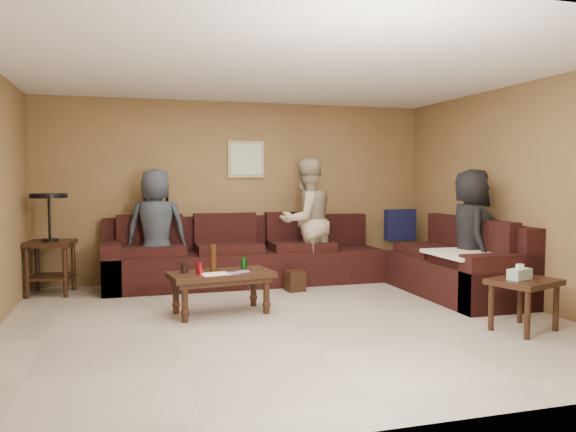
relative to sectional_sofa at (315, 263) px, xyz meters
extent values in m
plane|color=#B4A998|center=(-0.81, -1.52, -0.33)|extent=(5.50, 5.50, 0.00)
cube|color=white|center=(-0.81, -1.52, 2.12)|extent=(5.50, 5.00, 0.10)
cube|color=olive|center=(-0.81, 0.98, 0.92)|extent=(5.50, 0.10, 2.50)
cube|color=olive|center=(-0.81, -4.02, 0.92)|extent=(5.50, 0.10, 2.50)
cube|color=olive|center=(1.94, -1.52, 0.92)|extent=(0.10, 5.00, 2.50)
cube|color=black|center=(-0.81, 0.53, -0.10)|extent=(3.70, 0.90, 0.45)
cube|color=black|center=(-0.81, 0.86, 0.35)|extent=(3.70, 0.24, 0.45)
cube|color=black|center=(-2.54, 0.53, -0.01)|extent=(0.24, 0.90, 0.63)
cube|color=black|center=(1.49, -0.92, -0.10)|extent=(0.90, 2.00, 0.45)
cube|color=black|center=(1.82, -0.92, 0.35)|extent=(0.24, 2.00, 0.45)
cube|color=black|center=(1.49, -1.80, -0.01)|extent=(0.90, 0.24, 0.63)
cube|color=#13153B|center=(1.49, 0.53, 0.42)|extent=(0.45, 0.14, 0.45)
cube|color=silver|center=(1.49, -1.37, 0.25)|extent=(1.00, 0.85, 0.04)
cube|color=black|center=(-1.41, -1.03, 0.09)|extent=(1.14, 0.68, 0.06)
cube|color=black|center=(-1.41, -1.03, 0.03)|extent=(1.05, 0.59, 0.05)
cylinder|color=black|center=(-1.81, -1.28, -0.13)|extent=(0.07, 0.07, 0.39)
cylinder|color=black|center=(-0.94, -1.16, -0.13)|extent=(0.07, 0.07, 0.39)
cylinder|color=black|center=(-1.87, -0.90, -0.13)|extent=(0.07, 0.07, 0.39)
cylinder|color=black|center=(-1.00, -0.77, -0.13)|extent=(0.07, 0.07, 0.39)
cylinder|color=#AB1325|center=(-1.64, -1.11, 0.18)|extent=(0.07, 0.07, 0.12)
cylinder|color=#126A1C|center=(-1.13, -0.89, 0.18)|extent=(0.07, 0.07, 0.12)
cylinder|color=#351C0C|center=(-1.47, -0.92, 0.26)|extent=(0.07, 0.07, 0.28)
cylinder|color=black|center=(-1.78, -1.00, 0.18)|extent=(0.08, 0.08, 0.11)
cube|color=white|center=(-1.49, -1.16, 0.12)|extent=(0.31, 0.26, 0.00)
cylinder|color=#C34488|center=(-1.29, -1.16, 0.13)|extent=(0.14, 0.14, 0.01)
cylinder|color=#C34488|center=(-1.18, -1.09, 0.13)|extent=(0.14, 0.14, 0.01)
cube|color=black|center=(-3.27, 0.54, 0.31)|extent=(0.61, 0.61, 0.05)
cube|color=black|center=(-3.27, 0.54, -0.11)|extent=(0.54, 0.54, 0.03)
cylinder|color=black|center=(-3.51, 0.35, -0.01)|extent=(0.05, 0.05, 0.63)
cylinder|color=black|center=(-3.08, 0.29, -0.01)|extent=(0.05, 0.05, 0.63)
cylinder|color=black|center=(-3.46, 0.78, -0.01)|extent=(0.05, 0.05, 0.63)
cylinder|color=black|center=(-3.02, 0.73, -0.01)|extent=(0.05, 0.05, 0.63)
cylinder|color=black|center=(-3.27, 0.54, 0.35)|extent=(0.20, 0.20, 0.03)
cylinder|color=black|center=(-3.27, 0.54, 0.63)|extent=(0.03, 0.03, 0.53)
cylinder|color=black|center=(-3.27, 0.54, 0.89)|extent=(0.44, 0.44, 0.05)
cube|color=black|center=(1.23, -2.47, 0.14)|extent=(0.72, 0.66, 0.05)
cylinder|color=black|center=(1.07, -2.72, -0.09)|extent=(0.05, 0.05, 0.47)
cylinder|color=black|center=(1.52, -2.56, -0.09)|extent=(0.05, 0.05, 0.47)
cylinder|color=black|center=(0.94, -2.38, -0.09)|extent=(0.05, 0.05, 0.47)
cylinder|color=black|center=(1.39, -2.22, -0.09)|extent=(0.05, 0.05, 0.47)
cube|color=silver|center=(1.18, -2.47, 0.22)|extent=(0.27, 0.19, 0.10)
cube|color=white|center=(1.18, -2.47, 0.29)|extent=(0.06, 0.04, 0.05)
cube|color=black|center=(-0.31, -0.10, -0.19)|extent=(0.25, 0.25, 0.26)
cube|color=tan|center=(-0.71, 0.96, 1.37)|extent=(0.52, 0.03, 0.52)
cube|color=white|center=(-0.71, 0.95, 1.37)|extent=(0.44, 0.01, 0.44)
imported|color=#2B323C|center=(-1.99, 0.53, 0.45)|extent=(0.80, 0.56, 1.56)
imported|color=tan|center=(-0.01, 0.36, 0.52)|extent=(0.99, 0.88, 1.70)
imported|color=black|center=(1.57, -1.11, 0.45)|extent=(0.72, 0.88, 1.54)
camera|label=1|loc=(-2.34, -6.86, 1.13)|focal=35.00mm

